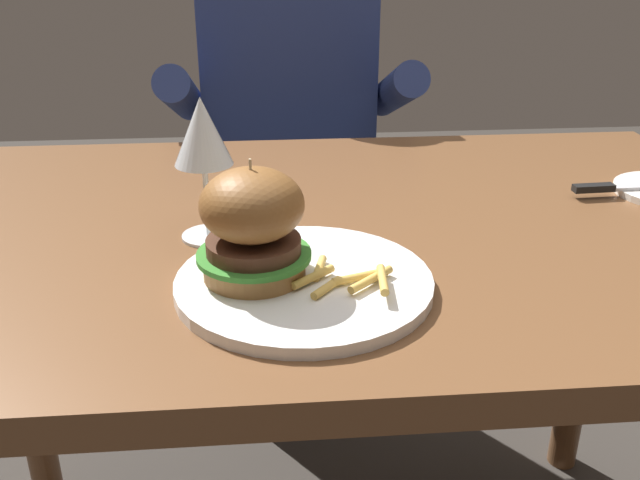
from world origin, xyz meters
name	(u,v)px	position (x,y,z in m)	size (l,w,h in m)	color
dining_table	(328,285)	(0.00, 0.00, 0.64)	(1.24, 0.77, 0.74)	brown
main_plate	(304,283)	(-0.04, -0.19, 0.75)	(0.28, 0.28, 0.01)	white
burger_sandwich	(253,224)	(-0.10, -0.18, 0.81)	(0.12, 0.12, 0.13)	#9E6B38
fries_pile	(347,278)	(0.00, -0.21, 0.76)	(0.11, 0.11, 0.02)	#E0B251
wine_glass	(202,137)	(-0.16, -0.04, 0.87)	(0.07, 0.07, 0.18)	silver
table_knife	(635,187)	(0.45, 0.06, 0.75)	(0.23, 0.03, 0.01)	silver
diner_person	(290,180)	(-0.02, 0.66, 0.56)	(0.51, 0.36, 1.18)	#282833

